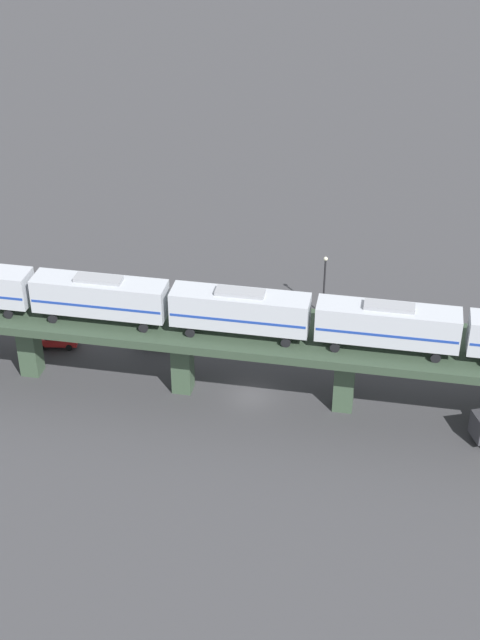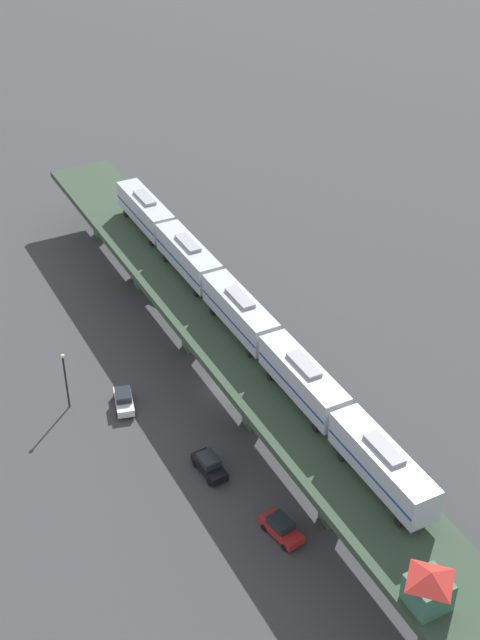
% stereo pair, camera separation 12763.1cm
% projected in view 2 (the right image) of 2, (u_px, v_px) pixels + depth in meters
% --- Properties ---
extents(ground_plane, '(400.00, 400.00, 0.00)m').
position_uv_depth(ground_plane, '(225.00, 389.00, 96.89)').
color(ground_plane, '#38383A').
extents(elevated_viaduct, '(31.45, 91.12, 7.65)m').
position_uv_depth(elevated_viaduct, '(224.00, 339.00, 93.30)').
color(elevated_viaduct, '#2C3D2C').
rests_on(elevated_viaduct, ground).
extents(subway_train, '(18.53, 61.07, 4.45)m').
position_uv_depth(subway_train, '(240.00, 312.00, 91.06)').
color(subway_train, '#ADB2BA').
rests_on(subway_train, elevated_viaduct).
extents(signal_hut, '(3.93, 3.93, 3.40)m').
position_uv_depth(signal_hut, '(429.00, 587.00, 63.39)').
color(signal_hut, '#33604C').
rests_on(signal_hut, elevated_viaduct).
extents(street_car_black, '(2.63, 4.67, 1.89)m').
position_uv_depth(street_car_black, '(209.00, 465.00, 85.80)').
color(street_car_black, black).
rests_on(street_car_black, ground).
extents(street_car_red, '(2.25, 4.54, 1.89)m').
position_uv_depth(street_car_red, '(281.00, 528.00, 79.21)').
color(street_car_red, '#AD1E1E').
rests_on(street_car_red, ground).
extents(street_car_white, '(3.73, 4.72, 1.89)m').
position_uv_depth(street_car_white, '(124.00, 400.00, 93.88)').
color(street_car_white, silver).
rests_on(street_car_white, ground).
extents(delivery_truck, '(3.20, 7.44, 3.20)m').
position_uv_depth(delivery_truck, '(154.00, 272.00, 113.64)').
color(delivery_truck, '#333338').
rests_on(delivery_truck, ground).
extents(street_lamp, '(0.44, 0.44, 6.94)m').
position_uv_depth(street_lamp, '(65.00, 376.00, 92.06)').
color(street_lamp, black).
rests_on(street_lamp, ground).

